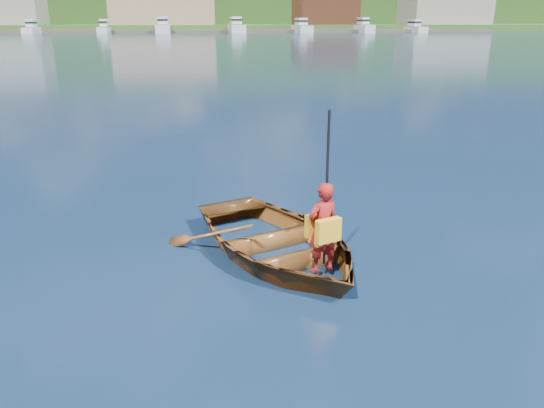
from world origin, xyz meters
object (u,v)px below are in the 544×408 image
Objects in this scene: dock at (213,31)px; marina_yachts at (163,28)px; child_paddler at (323,227)px; rowboat at (276,241)px.

marina_yachts reaches higher than dock.
marina_yachts is at bearing -160.68° from dock.
child_paddler is at bearing -87.83° from marina_yachts.
dock is 1.11× the size of marina_yachts.
rowboat is 0.03× the size of marina_yachts.
marina_yachts is at bearing 92.17° from child_paddler.
child_paddler reaches higher than rowboat.
rowboat is at bearing -88.00° from marina_yachts.
marina_yachts is (-13.35, -4.68, 1.00)m from dock.
child_paddler is 143.49m from marina_yachts.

